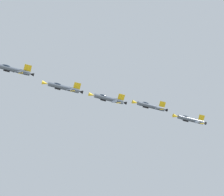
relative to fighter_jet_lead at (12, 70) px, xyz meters
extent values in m
cylinder|color=#4C5666|center=(0.24, 0.15, 0.00)|extent=(11.13, 7.70, 1.70)
cube|color=#232833|center=(0.06, 0.44, -0.32)|extent=(9.26, 6.34, 1.34)
cone|color=black|center=(6.00, 3.67, 0.00)|extent=(2.07, 1.99, 1.36)
ellipsoid|color=#192333|center=(-1.77, -1.63, 0.43)|extent=(3.54, 2.99, 1.55)
cube|color=black|center=(-1.92, -0.47, -0.55)|extent=(2.59, 2.31, 1.38)
cube|color=#4C5666|center=(2.59, -0.40, -1.99)|extent=(2.07, 3.08, 3.24)
cube|color=yellow|center=(4.28, -1.03, -3.54)|extent=(1.63, 0.65, 0.58)
cube|color=#4C5666|center=(0.76, 2.60, 1.87)|extent=(3.53, 3.15, 3.24)
cube|color=yellow|center=(0.97, 4.39, 3.42)|extent=(1.29, 1.66, 0.58)
cube|color=#4C5666|center=(5.13, 1.93, -1.13)|extent=(1.94, 1.86, 1.73)
cube|color=#4C5666|center=(4.06, 3.68, 1.12)|extent=(2.30, 2.32, 1.73)
cube|color=yellow|center=(5.03, 1.51, 1.22)|extent=(3.29, 3.11, 1.90)
cylinder|color=#4C5666|center=(16.34, 10.89, -2.01)|extent=(11.13, 7.70, 1.70)
cube|color=#232833|center=(16.17, 11.17, -2.34)|extent=(9.28, 6.36, 1.31)
cone|color=yellow|center=(10.24, 7.16, -2.01)|extent=(2.86, 2.59, 1.56)
cone|color=black|center=(22.10, 14.40, -2.01)|extent=(2.07, 1.99, 1.36)
ellipsoid|color=#192333|center=(14.32, 9.12, -1.57)|extent=(3.54, 3.00, 1.56)
cube|color=black|center=(14.20, 10.25, -2.58)|extent=(2.59, 2.32, 1.37)
cube|color=#4C5666|center=(18.73, 10.26, -3.93)|extent=(2.08, 3.21, 3.12)
cube|color=yellow|center=(20.45, 9.58, -5.42)|extent=(1.63, 0.66, 0.57)
cube|color=#4C5666|center=(16.82, 13.40, -0.22)|extent=(3.63, 3.21, 3.12)
cube|color=yellow|center=(17.00, 15.24, 1.27)|extent=(1.30, 1.66, 0.57)
cube|color=#4C5666|center=(21.25, 12.63, -3.10)|extent=(1.95, 1.92, 1.68)
cube|color=#4C5666|center=(20.13, 14.46, -0.93)|extent=(2.35, 2.36, 1.68)
cube|color=yellow|center=(21.11, 12.29, -0.74)|extent=(3.25, 3.05, 1.97)
cylinder|color=#4C5666|center=(31.92, 20.74, -1.94)|extent=(11.13, 7.70, 1.70)
cube|color=#232833|center=(31.74, 21.03, -2.26)|extent=(9.26, 6.33, 1.34)
cone|color=yellow|center=(25.82, 17.01, -1.94)|extent=(2.86, 2.59, 1.56)
cone|color=black|center=(37.68, 24.25, -1.94)|extent=(2.07, 1.99, 1.36)
ellipsoid|color=#192333|center=(29.91, 18.96, -1.51)|extent=(3.54, 2.99, 1.55)
cube|color=black|center=(29.77, 20.12, -2.49)|extent=(2.59, 2.31, 1.38)
cube|color=#4C5666|center=(34.27, 20.19, -3.93)|extent=(2.07, 3.08, 3.24)
cube|color=yellow|center=(35.96, 19.56, -5.49)|extent=(1.63, 0.65, 0.58)
cube|color=#4C5666|center=(32.44, 23.18, -0.07)|extent=(3.53, 3.15, 3.24)
cube|color=yellow|center=(32.66, 24.97, 1.49)|extent=(1.29, 1.66, 0.58)
cube|color=#4C5666|center=(36.81, 22.52, -3.07)|extent=(1.94, 1.85, 1.74)
cube|color=#4C5666|center=(35.74, 24.27, -0.81)|extent=(2.30, 2.32, 1.74)
cube|color=yellow|center=(36.72, 22.09, -0.73)|extent=(3.29, 3.11, 1.90)
cylinder|color=#4C5666|center=(47.94, 29.51, -1.17)|extent=(11.13, 7.70, 1.70)
cube|color=#232833|center=(47.78, 29.78, -1.52)|extent=(9.30, 6.40, 1.27)
cone|color=yellow|center=(41.84, 25.78, -1.17)|extent=(2.86, 2.59, 1.56)
cone|color=black|center=(53.70, 33.02, -1.17)|extent=(2.07, 1.99, 1.36)
ellipsoid|color=#192333|center=(45.91, 27.77, -0.70)|extent=(3.54, 2.99, 1.55)
cube|color=black|center=(45.81, 28.85, -1.77)|extent=(2.60, 2.32, 1.36)
cube|color=#4C5666|center=(50.38, 28.80, -2.99)|extent=(2.09, 3.35, 2.97)
cube|color=yellow|center=(52.15, 28.06, -4.40)|extent=(1.63, 0.67, 0.55)
cube|color=#4C5666|center=(48.37, 32.10, 0.52)|extent=(3.76, 3.29, 2.97)
cube|color=yellow|center=(48.51, 34.01, 1.93)|extent=(1.31, 1.67, 0.55)
cube|color=#4C5666|center=(52.88, 31.20, -2.20)|extent=(1.96, 1.99, 1.60)
cube|color=#4C5666|center=(51.70, 33.13, -0.15)|extent=(2.41, 2.40, 1.60)
cube|color=yellow|center=(52.67, 30.97, 0.17)|extent=(3.21, 2.97, 2.06)
cylinder|color=#4C5666|center=(63.74, 38.69, -3.55)|extent=(11.13, 7.70, 1.70)
cube|color=#232833|center=(63.57, 38.98, -3.88)|extent=(9.28, 6.37, 1.30)
cone|color=yellow|center=(57.64, 34.97, -3.55)|extent=(2.86, 2.59, 1.56)
cone|color=black|center=(69.50, 42.21, -3.55)|extent=(2.07, 1.99, 1.36)
ellipsoid|color=#192333|center=(61.72, 36.93, -3.09)|extent=(3.54, 3.00, 1.56)
cube|color=black|center=(61.60, 38.05, -4.12)|extent=(2.59, 2.32, 1.37)
cube|color=#4C5666|center=(66.14, 38.06, -5.45)|extent=(2.08, 3.22, 3.11)
cube|color=yellow|center=(67.87, 37.37, -6.93)|extent=(1.63, 0.66, 0.57)
cube|color=#4C5666|center=(64.21, 41.22, -1.76)|extent=(3.65, 3.22, 3.11)
cube|color=yellow|center=(64.39, 43.07, -0.28)|extent=(1.30, 1.66, 0.57)
cube|color=#4C5666|center=(68.66, 40.43, -4.62)|extent=(1.95, 1.93, 1.67)
cube|color=#4C5666|center=(67.53, 42.27, -2.47)|extent=(2.36, 2.36, 1.67)
cube|color=yellow|center=(68.50, 40.10, -2.26)|extent=(3.25, 3.04, 1.98)
camera|label=1|loc=(50.71, -74.06, -81.39)|focal=50.55mm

